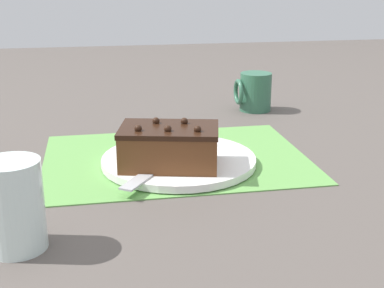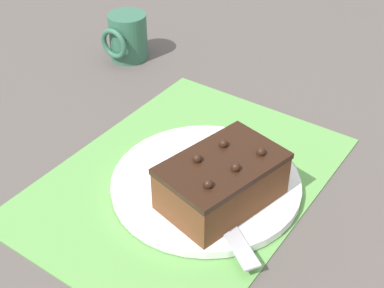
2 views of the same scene
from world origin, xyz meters
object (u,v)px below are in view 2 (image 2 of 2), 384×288
cake_plate (204,185)px  chocolate_cake (222,181)px  serving_knife (206,190)px  coffee_mug (127,37)px

cake_plate → chocolate_cake: 0.06m
cake_plate → serving_knife: (0.02, 0.02, 0.01)m
chocolate_cake → serving_knife: chocolate_cake is taller
cake_plate → chocolate_cake: bearing=65.4°
serving_knife → coffee_mug: coffee_mug is taller
serving_knife → coffee_mug: size_ratio=2.05×
chocolate_cake → cake_plate: bearing=-114.6°
chocolate_cake → coffee_mug: size_ratio=1.96×
chocolate_cake → coffee_mug: chocolate_cake is taller
serving_knife → coffee_mug: (-0.26, -0.36, 0.02)m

